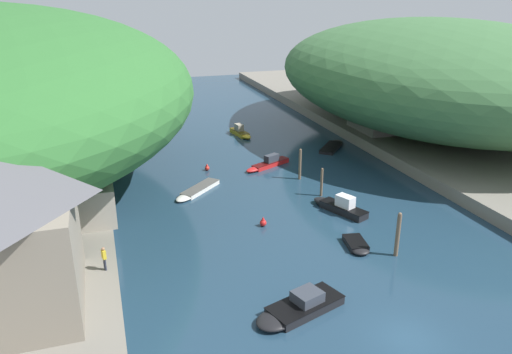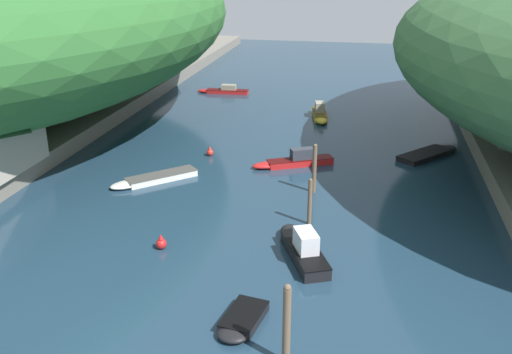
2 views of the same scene
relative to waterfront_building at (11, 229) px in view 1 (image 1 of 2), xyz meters
name	(u,v)px [view 1 (image 1 of 2)]	position (x,y,z in m)	size (l,w,h in m)	color
water_surface	(253,171)	(21.02, 21.68, -6.34)	(130.00, 130.00, 0.00)	#1E384C
right_bank	(453,144)	(47.59, 21.68, -5.69)	(22.00, 120.00, 1.30)	slate
hillside_right	(435,73)	(48.69, 28.45, 2.08)	(37.96, 53.14, 14.26)	#3D6B3D
waterfront_building	(11,229)	(0.00, 0.00, 0.00)	(7.27, 9.79, 9.76)	gray
boathouse_shed	(69,186)	(2.33, 13.09, -2.69)	(7.57, 9.60, 4.56)	#B2A899
right_bank_cottage	(375,115)	(40.22, 28.68, -3.05)	(4.75, 7.67, 3.85)	slate
boat_far_right_bank	(357,246)	(23.46, 2.26, -6.12)	(1.94, 3.30, 0.46)	black
boat_white_cruiser	(333,146)	(33.32, 26.83, -6.15)	(5.34, 5.77, 0.40)	black
boat_moored_right	(241,133)	(23.72, 35.74, -5.90)	(2.00, 5.15, 1.49)	gold
boat_open_rowboat	(196,191)	(13.69, 17.18, -6.12)	(5.48, 5.31, 0.45)	silver
boat_navy_launch	(298,308)	(15.88, -4.09, -5.95)	(6.50, 3.95, 1.27)	black
boat_red_skiff	(267,164)	(22.94, 22.36, -5.96)	(6.11, 3.78, 1.31)	red
boat_far_upstream	(147,125)	(11.86, 44.37, -6.04)	(5.93, 1.43, 0.99)	red
boat_yellow_tender	(339,206)	(25.25, 9.00, -5.83)	(3.56, 5.84, 1.71)	black
mooring_post_nearest	(398,234)	(25.70, 0.34, -4.54)	(0.32, 0.32, 3.58)	brown
mooring_post_fourth	(322,182)	(25.23, 12.77, -4.89)	(0.25, 0.25, 2.90)	brown
mooring_post_farthest	(300,164)	(24.98, 17.67, -4.64)	(0.29, 0.29, 3.38)	brown
channel_buoy_near	(263,222)	(17.71, 8.18, -6.00)	(0.58, 0.58, 0.87)	red
channel_buoy_far	(207,168)	(16.20, 23.35, -6.03)	(0.53, 0.53, 0.80)	red
person_on_quay	(104,257)	(4.67, 2.67, -4.07)	(0.33, 0.43, 1.69)	#282D3D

